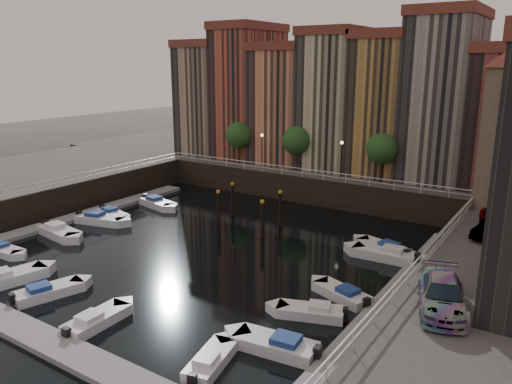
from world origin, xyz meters
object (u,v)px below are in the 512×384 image
Objects in this scene: mooring_pilings at (248,209)px; car_c at (442,297)px; corner_tower at (510,125)px; car_a at (495,221)px; boat_left_1 at (59,232)px; boat_left_0 at (3,250)px; car_b at (493,230)px; gangway at (451,229)px; boat_left_2 at (100,219)px.

mooring_pilings is 1.18× the size of car_c.
corner_tower reaches higher than car_a.
mooring_pilings is at bearing 51.02° from boat_left_1.
boat_left_0 is 0.99× the size of car_b.
mooring_pilings is at bearing 166.90° from car_a.
car_a is at bearing 72.17° from car_c.
car_b is (0.18, -1.98, -0.07)m from car_a.
boat_left_1 is 0.98× the size of car_c.
car_a is (3.44, -2.01, 1.85)m from gangway.
boat_left_2 is (0.15, 9.72, 0.08)m from boat_left_0.
car_a is (0.54, -6.51, -6.43)m from corner_tower.
gangway reaches higher than mooring_pilings.
corner_tower is 3.08× the size of car_a.
boat_left_0 is at bearing -104.98° from boat_left_2.
mooring_pilings is 1.55× the size of boat_left_0.
boat_left_0 is 9.73m from boat_left_2.
boat_left_2 is 1.19× the size of car_a.
gangway is at bearing 34.85° from boat_left_1.
boat_left_1 is at bearing -136.65° from mooring_pilings.
boat_left_2 is (0.14, 4.54, -0.00)m from boat_left_1.
boat_left_1 is (-33.14, -20.03, -9.79)m from corner_tower.
gangway is 1.52× the size of car_c.
car_a is (33.68, 13.52, 3.36)m from boat_left_1.
gangway is 2.01× the size of boat_left_0.
boat_left_2 is (-30.11, -10.99, -1.51)m from gangway.
corner_tower reaches higher than car_b.
gangway is (-2.90, -4.50, -8.28)m from corner_tower.
corner_tower is 2.15× the size of mooring_pilings.
car_c is at bearing 5.19° from boat_left_1.
car_b reaches higher than gangway.
car_b is (33.73, 7.00, 3.29)m from boat_left_2.
boat_left_2 is 34.04m from car_c.
boat_left_1 is at bearing -144.58° from car_b.
car_c is at bearing -75.11° from car_b.
boat_left_1 is at bearing -148.85° from corner_tower.
gangway is at bearing 83.73° from car_c.
car_b reaches higher than boat_left_2.
gangway is 1.56× the size of boat_left_1.
car_b is 0.77× the size of car_c.
car_a is 0.82× the size of car_c.
boat_left_0 is at bearing -126.40° from mooring_pilings.
car_b is at bearing -85.15° from corner_tower.
car_c is (-0.21, -14.97, 0.03)m from car_a.
boat_left_0 is (-30.25, -20.72, -1.60)m from gangway.
boat_left_1 is 4.54m from boat_left_2.
car_a reaches higher than boat_left_1.
mooring_pilings is 1.53× the size of car_b.
boat_left_1 is 35.93m from car_b.
car_c is (33.48, 3.74, 3.47)m from boat_left_0.
gangway is at bearing 32.38° from boat_left_0.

